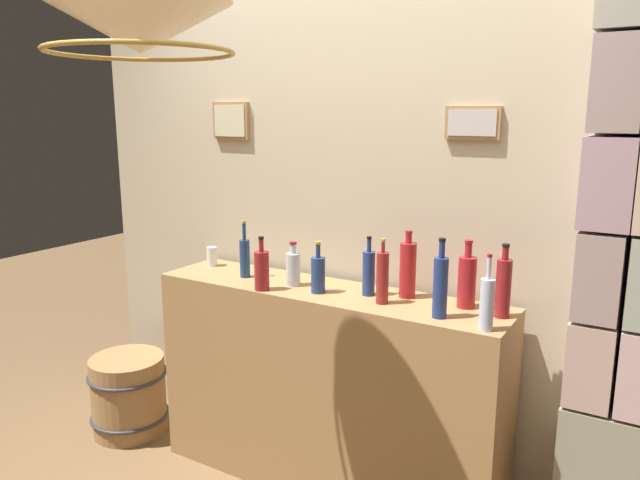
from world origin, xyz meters
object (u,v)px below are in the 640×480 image
Objects in this scene: liquor_bottle_scotch at (382,277)px; glass_tumbler_rocks at (212,256)px; liquor_bottle_mezcal at (369,272)px; liquor_bottle_vermouth at (262,270)px; pendant_lamp at (140,30)px; liquor_bottle_vodka at (245,257)px; liquor_bottle_amaro at (503,287)px; liquor_bottle_bourbon at (408,269)px; liquor_bottle_tequila at (487,303)px; wooden_barrel at (129,394)px; liquor_bottle_sherry at (467,281)px; liquor_bottle_rye at (440,286)px; liquor_bottle_brandy at (293,268)px; liquor_bottle_port at (318,274)px.

glass_tumbler_rocks is (-1.08, 0.12, -0.07)m from liquor_bottle_scotch.
glass_tumbler_rocks is (-0.97, 0.04, -0.06)m from liquor_bottle_mezcal.
glass_tumbler_rocks is at bearing 156.03° from liquor_bottle_vermouth.
liquor_bottle_mezcal is 0.45× the size of pendant_lamp.
liquor_bottle_vodka reaches higher than liquor_bottle_mezcal.
liquor_bottle_amaro reaches higher than glass_tumbler_rocks.
liquor_bottle_amaro is 1.00× the size of liquor_bottle_bourbon.
liquor_bottle_vodka is at bearing 108.17° from pendant_lamp.
pendant_lamp is at bearing -142.59° from liquor_bottle_tequila.
wooden_barrel is (-0.99, 0.00, -0.89)m from liquor_bottle_vermouth.
pendant_lamp reaches higher than liquor_bottle_sherry.
liquor_bottle_vodka is 0.47× the size of pendant_lamp.
liquor_bottle_brandy is (-0.77, 0.08, -0.05)m from liquor_bottle_rye.
liquor_bottle_rye is 0.19m from liquor_bottle_sherry.
liquor_bottle_amaro is 2.27m from wooden_barrel.
liquor_bottle_tequila is 0.49× the size of pendant_lamp.
liquor_bottle_amaro is at bearing 86.00° from liquor_bottle_tequila.
liquor_bottle_vodka reaches higher than liquor_bottle_scotch.
liquor_bottle_mezcal is at bearing -159.22° from liquor_bottle_bourbon.
liquor_bottle_mezcal is 0.98m from glass_tumbler_rocks.
pendant_lamp is (-0.50, -0.84, 0.97)m from liquor_bottle_scotch.
liquor_bottle_brandy is 0.60m from glass_tumbler_rocks.
liquor_bottle_vermouth is 0.56× the size of wooden_barrel.
liquor_bottle_rye reaches higher than liquor_bottle_scotch.
liquor_bottle_bourbon is 0.27m from liquor_bottle_sherry.
liquor_bottle_port reaches higher than liquor_bottle_brandy.
liquor_bottle_scotch is at bearing -2.22° from liquor_bottle_vodka.
liquor_bottle_port is at bearing -4.65° from liquor_bottle_vodka.
liquor_bottle_tequila is 1.57m from pendant_lamp.
liquor_bottle_rye reaches higher than liquor_bottle_sherry.
liquor_bottle_bourbon is at bearing 178.91° from liquor_bottle_sherry.
liquor_bottle_scotch is 1.81m from wooden_barrel.
liquor_bottle_vodka is at bearing 175.35° from liquor_bottle_port.
pendant_lamp is at bearing -83.92° from liquor_bottle_vermouth.
liquor_bottle_vodka is 1.20m from wooden_barrel.
liquor_bottle_bourbon is 1.88m from wooden_barrel.
liquor_bottle_sherry is at bearing 7.20° from wooden_barrel.
wooden_barrel is (-1.62, -0.24, -0.92)m from liquor_bottle_bourbon.
wooden_barrel is (-0.78, -0.13, -0.90)m from liquor_bottle_vodka.
pendant_lamp reaches higher than liquor_bottle_vermouth.
liquor_bottle_port reaches higher than wooden_barrel.
liquor_bottle_vodka is at bearing 9.74° from wooden_barrel.
liquor_bottle_bourbon reaches higher than liquor_bottle_brandy.
liquor_bottle_rye is 1.08× the size of liquor_bottle_amaro.
liquor_bottle_sherry is (0.27, -0.01, -0.01)m from liquor_bottle_bourbon.
liquor_bottle_vermouth is 1.24m from pendant_lamp.
liquor_bottle_brandy is 0.98m from liquor_bottle_tequila.
pendant_lamp is at bearing -101.52° from liquor_bottle_port.
liquor_bottle_bourbon reaches higher than liquor_bottle_sherry.
pendant_lamp is (-0.98, -0.75, 0.98)m from liquor_bottle_tequila.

